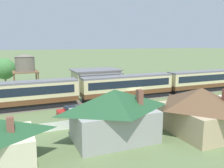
# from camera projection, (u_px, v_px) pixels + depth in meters

# --- Properties ---
(ground_plane) EXTENTS (600.00, 600.00, 0.00)m
(ground_plane) POSITION_uv_depth(u_px,v_px,m) (135.00, 100.00, 41.52)
(ground_plane) COLOR #607547
(passenger_train) EXTENTS (53.12, 2.91, 4.25)m
(passenger_train) POSITION_uv_depth(u_px,v_px,m) (129.00, 86.00, 42.56)
(passenger_train) COLOR brown
(passenger_train) RESTS_ON ground_plane
(railway_track) EXTENTS (114.10, 3.60, 0.04)m
(railway_track) POSITION_uv_depth(u_px,v_px,m) (168.00, 94.00, 46.22)
(railway_track) COLOR #665B51
(railway_track) RESTS_ON ground_plane
(station_building) EXTENTS (9.90, 7.80, 4.48)m
(station_building) POSITION_uv_depth(u_px,v_px,m) (96.00, 80.00, 49.87)
(station_building) COLOR beige
(station_building) RESTS_ON ground_plane
(water_tower) EXTENTS (4.91, 4.91, 7.74)m
(water_tower) POSITION_uv_depth(u_px,v_px,m) (25.00, 64.00, 47.39)
(water_tower) COLOR brown
(water_tower) RESTS_ON ground_plane
(cottage_dark_green_roof_2) EXTENTS (8.96, 5.46, 5.40)m
(cottage_dark_green_roof_2) POSITION_uv_depth(u_px,v_px,m) (115.00, 114.00, 24.13)
(cottage_dark_green_roof_2) COLOR #9E9E99
(cottage_dark_green_roof_2) RESTS_ON ground_plane
(cottage_brown_roof) EXTENTS (7.11, 8.50, 5.09)m
(cottage_brown_roof) POSITION_uv_depth(u_px,v_px,m) (201.00, 109.00, 26.48)
(cottage_brown_roof) COLOR tan
(cottage_brown_roof) RESTS_ON ground_plane
(picket_fence_front) EXTENTS (45.41, 0.06, 1.05)m
(picket_fence_front) POSITION_uv_depth(u_px,v_px,m) (133.00, 116.00, 31.03)
(picket_fence_front) COLOR white
(picket_fence_front) RESTS_ON ground_plane
(parked_car_red) EXTENTS (4.56, 1.96, 1.24)m
(parked_car_red) POSITION_uv_depth(u_px,v_px,m) (73.00, 111.00, 33.21)
(parked_car_red) COLOR red
(parked_car_red) RESTS_ON ground_plane
(parked_car_green) EXTENTS (2.17, 4.63, 1.15)m
(parked_car_green) POSITION_uv_depth(u_px,v_px,m) (208.00, 101.00, 38.99)
(parked_car_green) COLOR #287A38
(parked_car_green) RESTS_ON ground_plane
(yard_tree_1) EXTENTS (4.71, 4.71, 6.56)m
(yard_tree_1) POSITION_uv_depth(u_px,v_px,m) (5.00, 69.00, 52.83)
(yard_tree_1) COLOR brown
(yard_tree_1) RESTS_ON ground_plane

